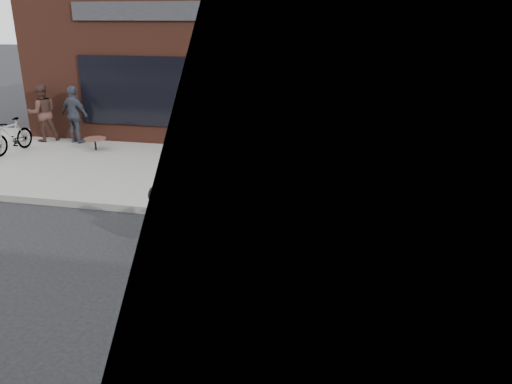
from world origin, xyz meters
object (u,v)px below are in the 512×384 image
at_px(motorcycle, 191,222).
at_px(bicycle_rear, 11,136).
at_px(cafe_table, 95,139).
at_px(cafe_patron_left, 42,113).
at_px(bicycle_front, 212,145).
at_px(cafe_patron_right, 75,115).
at_px(sandwich_sign, 337,175).

distance_m(motorcycle, bicycle_rear, 8.28).
height_order(motorcycle, cafe_table, motorcycle).
distance_m(cafe_table, cafe_patron_left, 2.26).
relative_size(bicycle_front, cafe_patron_right, 0.95).
bearing_deg(sandwich_sign, cafe_patron_right, 137.66).
relative_size(sandwich_sign, cafe_patron_right, 0.47).
height_order(sandwich_sign, cafe_patron_left, cafe_patron_left).
height_order(motorcycle, bicycle_rear, motorcycle).
distance_m(bicycle_rear, sandwich_sign, 9.20).
xyz_separation_m(bicycle_front, bicycle_rear, (-5.72, -0.38, 0.05)).
xyz_separation_m(bicycle_front, cafe_patron_left, (-5.68, 1.05, 0.44)).
relative_size(cafe_patron_left, cafe_patron_right, 1.01).
distance_m(motorcycle, cafe_table, 7.14).
xyz_separation_m(motorcycle, bicycle_rear, (-6.91, 4.57, 0.08)).
xyz_separation_m(motorcycle, cafe_patron_left, (-6.86, 5.99, 0.47)).
height_order(bicycle_rear, cafe_patron_left, cafe_patron_left).
relative_size(sandwich_sign, cafe_table, 1.30).
bearing_deg(bicycle_rear, cafe_table, 23.40).
relative_size(motorcycle, bicycle_front, 1.23).
distance_m(motorcycle, sandwich_sign, 3.81).
relative_size(bicycle_front, bicycle_rear, 1.03).
distance_m(motorcycle, cafe_patron_left, 9.12).
xyz_separation_m(bicycle_front, cafe_table, (-3.60, 0.35, -0.10)).
bearing_deg(sandwich_sign, motorcycle, -147.44).
bearing_deg(bicycle_rear, sandwich_sign, -4.58).
distance_m(sandwich_sign, cafe_patron_left, 9.50).
distance_m(bicycle_front, cafe_patron_left, 5.79).
height_order(bicycle_front, cafe_patron_left, cafe_patron_left).
height_order(bicycle_rear, sandwich_sign, bicycle_rear).
bearing_deg(bicycle_front, cafe_patron_right, -177.56).
bearing_deg(motorcycle, cafe_table, 143.58).
xyz_separation_m(bicycle_front, cafe_patron_right, (-4.59, 1.05, 0.43)).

